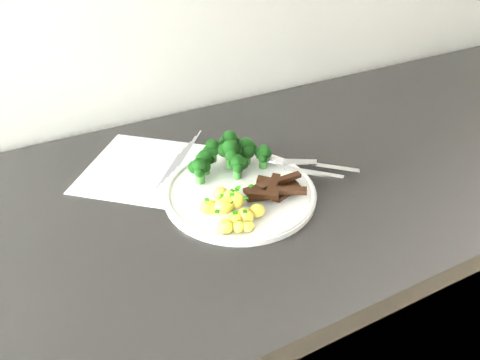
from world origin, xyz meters
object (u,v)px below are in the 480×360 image
at_px(plate, 240,192).
at_px(knife, 322,167).
at_px(counter, 272,337).
at_px(fork, 301,169).
at_px(recipe_paper, 168,171).
at_px(potatoes, 232,208).
at_px(beef_strips, 275,188).
at_px(broccoli, 229,153).

xyz_separation_m(plate, knife, (0.16, -0.00, 0.00)).
bearing_deg(plate, counter, 9.78).
distance_m(counter, fork, 0.47).
height_order(counter, recipe_paper, recipe_paper).
distance_m(potatoes, beef_strips, 0.09).
relative_size(potatoes, fork, 0.82).
bearing_deg(knife, potatoes, -166.77).
bearing_deg(recipe_paper, counter, -30.54).
bearing_deg(broccoli, knife, -24.40).
distance_m(recipe_paper, fork, 0.23).
relative_size(fork, knife, 0.89).
distance_m(broccoli, potatoes, 0.13).
xyz_separation_m(counter, potatoes, (-0.13, -0.07, 0.47)).
xyz_separation_m(plate, potatoes, (-0.04, -0.05, 0.02)).
distance_m(counter, broccoli, 0.50).
distance_m(counter, plate, 0.47).
xyz_separation_m(plate, fork, (0.12, -0.00, 0.01)).
height_order(beef_strips, knife, beef_strips).
height_order(broccoli, fork, broccoli).
xyz_separation_m(plate, broccoli, (0.01, 0.06, 0.03)).
xyz_separation_m(plate, beef_strips, (0.05, -0.03, 0.01)).
bearing_deg(potatoes, fork, 17.04).
xyz_separation_m(broccoli, fork, (0.10, -0.07, -0.02)).
relative_size(beef_strips, knife, 0.71).
distance_m(potatoes, knife, 0.21).
bearing_deg(beef_strips, fork, 22.76).
xyz_separation_m(recipe_paper, knife, (0.24, -0.12, 0.01)).
distance_m(recipe_paper, beef_strips, 0.20).
relative_size(plate, beef_strips, 2.34).
xyz_separation_m(broccoli, potatoes, (-0.05, -0.11, -0.02)).
relative_size(potatoes, beef_strips, 1.02).
bearing_deg(broccoli, beef_strips, -70.25).
distance_m(plate, knife, 0.16).
bearing_deg(beef_strips, plate, 145.05).
relative_size(recipe_paper, knife, 2.36).
distance_m(recipe_paper, plate, 0.14).
bearing_deg(beef_strips, knife, 14.08).
relative_size(counter, knife, 16.26).
bearing_deg(beef_strips, recipe_paper, 130.30).
bearing_deg(potatoes, counter, 26.74).
relative_size(counter, recipe_paper, 6.90).
relative_size(counter, plate, 9.71).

